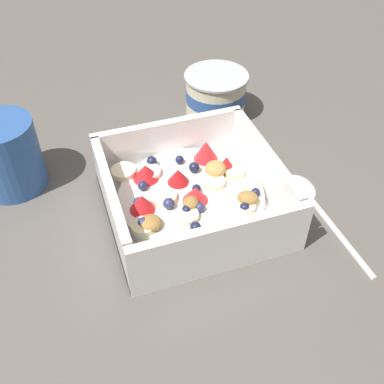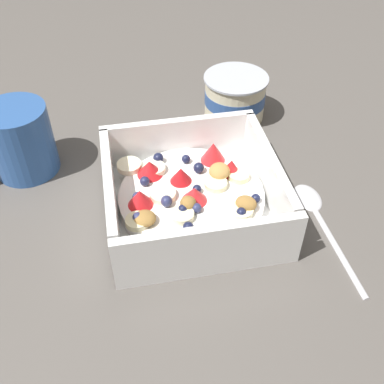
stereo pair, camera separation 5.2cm
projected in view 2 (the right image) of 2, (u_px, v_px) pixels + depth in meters
name	position (u px, v px, depth m)	size (l,w,h in m)	color
ground_plane	(185.00, 210.00, 0.54)	(2.40, 2.40, 0.00)	#56514C
fruit_bowl	(191.00, 196.00, 0.53)	(0.19, 0.19, 0.07)	white
spoon	(317.00, 211.00, 0.54)	(0.03, 0.17, 0.01)	silver
yogurt_cup	(235.00, 97.00, 0.66)	(0.09, 0.09, 0.07)	beige
coffee_mug	(19.00, 141.00, 0.57)	(0.10, 0.08, 0.09)	#2D5699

